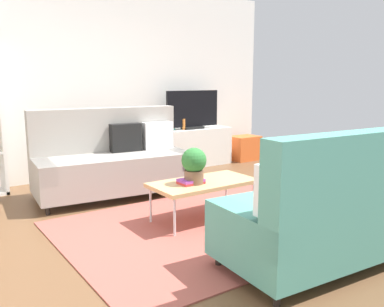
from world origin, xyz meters
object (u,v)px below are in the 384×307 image
at_px(couch_green, 337,209).
at_px(coffee_table, 203,184).
at_px(bottle_0, 184,124).
at_px(table_book_0, 191,183).
at_px(vase_1, 171,125).
at_px(couch_beige, 113,161).
at_px(vase_0, 161,126).
at_px(storage_trunk, 244,148).
at_px(potted_plant, 194,164).
at_px(tv_console, 192,147).
at_px(tv, 193,110).

bearing_deg(couch_green, coffee_table, 105.27).
bearing_deg(bottle_0, table_book_0, -122.03).
bearing_deg(vase_1, couch_green, -101.96).
height_order(couch_beige, bottle_0, couch_beige).
bearing_deg(coffee_table, vase_0, 69.49).
bearing_deg(coffee_table, storage_trunk, 41.01).
height_order(table_book_0, vase_1, vase_1).
relative_size(potted_plant, bottle_0, 2.03).
distance_m(couch_green, tv_console, 3.95).
height_order(storage_trunk, potted_plant, potted_plant).
distance_m(couch_green, storage_trunk, 4.33).
bearing_deg(table_book_0, vase_1, 62.53).
relative_size(couch_green, tv_console, 1.40).
bearing_deg(vase_0, couch_green, -99.19).
height_order(coffee_table, bottle_0, bottle_0).
bearing_deg(tv, vase_0, 173.12).
bearing_deg(table_book_0, tv, 54.90).
bearing_deg(couch_beige, coffee_table, 110.60).
xyz_separation_m(couch_beige, coffee_table, (0.38, -1.42, -0.05)).
distance_m(coffee_table, storage_trunk, 3.42).
height_order(vase_1, bottle_0, bottle_0).
distance_m(coffee_table, tv_console, 2.76).
distance_m(coffee_table, vase_0, 2.57).
distance_m(couch_beige, tv, 2.12).
height_order(table_book_0, bottle_0, bottle_0).
bearing_deg(coffee_table, vase_1, 65.59).
height_order(couch_beige, coffee_table, couch_beige).
xyz_separation_m(tv_console, table_book_0, (-1.64, -2.35, 0.11)).
xyz_separation_m(coffee_table, vase_1, (1.08, 2.39, 0.34)).
relative_size(potted_plant, table_book_0, 1.53).
distance_m(storage_trunk, table_book_0, 3.55).
xyz_separation_m(couch_beige, table_book_0, (0.21, -1.43, -0.01)).
height_order(couch_beige, vase_1, couch_beige).
distance_m(tv, table_book_0, 2.90).
xyz_separation_m(couch_beige, vase_1, (1.46, 0.97, 0.28)).
bearing_deg(couch_green, vase_0, 85.03).
bearing_deg(potted_plant, coffee_table, 10.59).
bearing_deg(table_book_0, bottle_0, 57.97).
xyz_separation_m(storage_trunk, potted_plant, (-2.71, -2.26, 0.40)).
distance_m(tv, bottle_0, 0.29).
height_order(storage_trunk, table_book_0, table_book_0).
distance_m(coffee_table, table_book_0, 0.17).
distance_m(couch_green, vase_0, 3.87).
bearing_deg(tv, couch_green, -107.74).
relative_size(coffee_table, vase_0, 7.00).
xyz_separation_m(storage_trunk, bottle_0, (-1.29, 0.06, 0.51)).
height_order(couch_beige, potted_plant, couch_beige).
distance_m(couch_green, bottle_0, 3.86).
relative_size(storage_trunk, potted_plant, 1.41).
bearing_deg(coffee_table, couch_green, -78.95).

